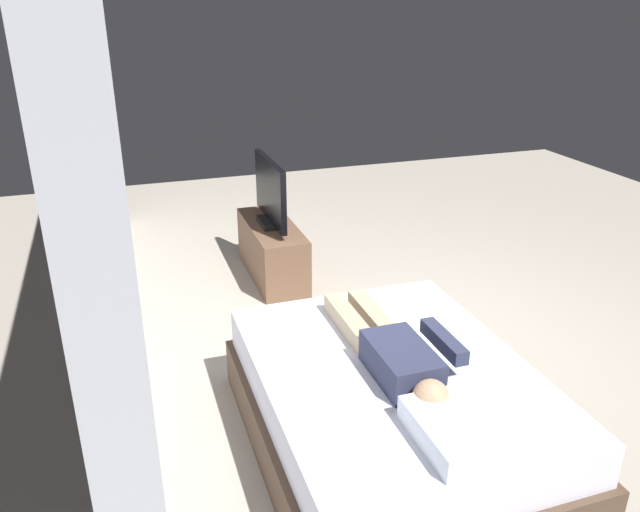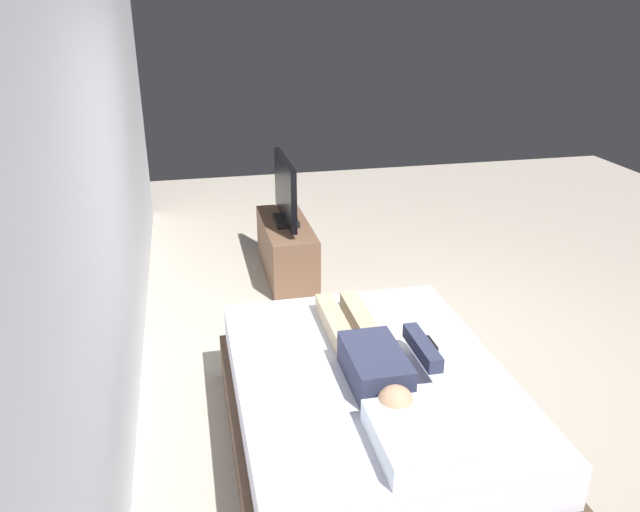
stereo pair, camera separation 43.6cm
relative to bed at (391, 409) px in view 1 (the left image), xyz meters
The scene contains 8 objects.
ground_plane 1.11m from the bed, 29.08° to the right, with size 10.00×10.00×0.00m, color #ADA393.
back_wall 2.21m from the bed, 44.84° to the left, with size 6.40×0.10×2.80m, color silver.
bed is the anchor object (origin of this frame).
pillow 0.73m from the bed, behind, with size 0.48×0.34×0.12m, color white.
person 0.36m from the bed, 12.14° to the right, with size 1.26×0.46×0.18m.
remote 0.53m from the bed, 66.35° to the right, with size 0.15×0.04×0.02m, color black.
tv_stand 2.50m from the bed, ahead, with size 1.10×0.40×0.50m, color brown.
tv 2.55m from the bed, ahead, with size 0.88×0.20×0.59m.
Camera 1 is at (-3.56, 1.82, 2.40)m, focal length 35.19 mm.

